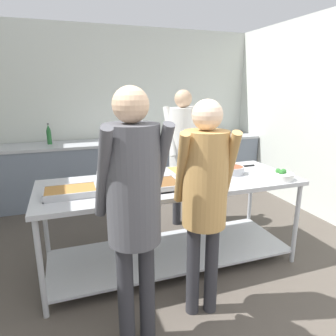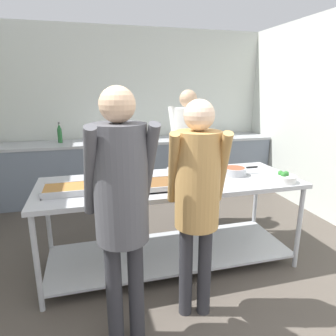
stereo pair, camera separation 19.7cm
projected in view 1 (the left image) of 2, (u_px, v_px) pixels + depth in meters
The scene contains 14 objects.
wall_rear at pixel (126, 112), 4.98m from camera, with size 4.48×0.06×2.65m.
wall_right at pixel (334, 120), 3.75m from camera, with size 0.06×4.35×2.65m.
back_counter at pixel (132, 167), 4.87m from camera, with size 4.32×0.65×0.91m.
serving_counter at pixel (171, 208), 2.89m from camera, with size 2.43×0.88×0.86m.
serving_tray_roast at pixel (71, 192), 2.44m from camera, with size 0.42×0.28×0.05m.
plate_stack at pixel (109, 175), 2.88m from camera, with size 0.24×0.24×0.07m.
serving_tray_vegetables at pixel (157, 185), 2.61m from camera, with size 0.40×0.32×0.05m.
serving_tray_greens at pixel (189, 172), 3.02m from camera, with size 0.41×0.31×0.05m.
sauce_pan at pixel (233, 170), 3.04m from camera, with size 0.37×0.23×0.08m.
broccoli_bowl at pixel (281, 176), 2.85m from camera, with size 0.23×0.23×0.10m.
guest_serving_left at pixel (205, 188), 2.12m from camera, with size 0.46×0.39×1.64m.
guest_serving_right at pixel (133, 197), 1.80m from camera, with size 0.46×0.37×1.73m.
cook_behind_counter at pixel (183, 143), 3.65m from camera, with size 0.43×0.33×1.69m.
water_bottle at pixel (49, 135), 4.37m from camera, with size 0.07×0.07×0.30m.
Camera 1 is at (-1.00, -0.77, 1.71)m, focal length 32.00 mm.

